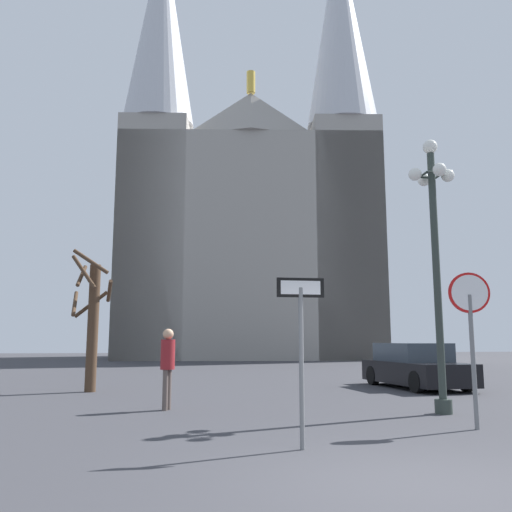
{
  "coord_description": "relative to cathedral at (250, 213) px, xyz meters",
  "views": [
    {
      "loc": [
        -2.47,
        -5.69,
        1.54
      ],
      "look_at": [
        0.91,
        20.37,
        5.62
      ],
      "focal_mm": 37.87,
      "sensor_mm": 36.0,
      "label": 1
    }
  ],
  "objects": [
    {
      "name": "one_way_arrow_sign",
      "position": [
        -3.67,
        -37.28,
        -10.75
      ],
      "size": [
        0.71,
        0.07,
        2.44
      ],
      "color": "slate",
      "rests_on": "ground"
    },
    {
      "name": "ground_plane",
      "position": [
        -2.88,
        -39.39,
        -12.34
      ],
      "size": [
        120.0,
        120.0,
        0.0
      ],
      "primitive_type": "plane",
      "color": "#38383D"
    },
    {
      "name": "street_lamp",
      "position": [
        0.07,
        -34.01,
        -8.77
      ],
      "size": [
        1.06,
        1.06,
        6.01
      ],
      "color": "#2D3833",
      "rests_on": "ground"
    },
    {
      "name": "pedestrian_walking",
      "position": [
        -5.73,
        -32.66,
        -11.26
      ],
      "size": [
        0.32,
        0.32,
        1.78
      ],
      "color": "#594C47",
      "rests_on": "ground"
    },
    {
      "name": "parked_car_near_black",
      "position": [
        2.07,
        -28.06,
        -11.67
      ],
      "size": [
        2.25,
        4.51,
        1.43
      ],
      "color": "black",
      "rests_on": "ground"
    },
    {
      "name": "stop_sign",
      "position": [
        -0.3,
        -35.98,
        -10.44
      ],
      "size": [
        0.72,
        0.18,
        2.74
      ],
      "color": "slate",
      "rests_on": "ground"
    },
    {
      "name": "bare_tree",
      "position": [
        -8.17,
        -28.11,
        -10.19
      ],
      "size": [
        1.31,
        1.39,
        4.24
      ],
      "color": "#473323",
      "rests_on": "ground"
    },
    {
      "name": "cathedral",
      "position": [
        0.0,
        0.0,
        0.0
      ],
      "size": [
        22.08,
        15.87,
        38.26
      ],
      "color": "gray",
      "rests_on": "ground"
    }
  ]
}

